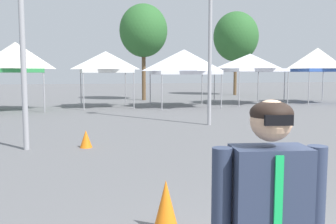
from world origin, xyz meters
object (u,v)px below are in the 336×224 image
at_px(canopy_tent_far_right, 317,60).
at_px(light_pole_opposite_side, 210,3).
at_px(canopy_tent_right_of_center, 184,62).
at_px(tree_behind_tents_left, 236,37).
at_px(traffic_cone_lot_center, 166,206).
at_px(canopy_tent_far_left, 106,62).
at_px(canopy_tent_behind_center, 250,63).
at_px(tree_behind_tents_right, 143,31).
at_px(traffic_cone_near_barrier, 86,139).
at_px(canopy_tent_center, 16,57).

xyz_separation_m(canopy_tent_far_right, light_pole_opposite_side, (-10.77, -8.11, 1.67)).
xyz_separation_m(canopy_tent_right_of_center, light_pole_opposite_side, (-1.40, -7.50, 1.90)).
bearing_deg(tree_behind_tents_left, traffic_cone_lot_center, -117.08).
bearing_deg(tree_behind_tents_left, light_pole_opposite_side, -118.19).
bearing_deg(canopy_tent_far_left, light_pole_opposite_side, -70.67).
distance_m(canopy_tent_behind_center, tree_behind_tents_right, 8.08).
relative_size(canopy_tent_behind_center, traffic_cone_near_barrier, 8.09).
bearing_deg(canopy_tent_right_of_center, tree_behind_tents_right, 100.09).
xyz_separation_m(canopy_tent_right_of_center, canopy_tent_far_right, (9.36, 0.60, 0.23)).
height_order(canopy_tent_center, traffic_cone_lot_center, canopy_tent_center).
distance_m(light_pole_opposite_side, traffic_cone_lot_center, 10.50).
distance_m(light_pole_opposite_side, tree_behind_tents_right, 13.65).
bearing_deg(light_pole_opposite_side, tree_behind_tents_left, 61.81).
height_order(canopy_tent_far_left, tree_behind_tents_left, tree_behind_tents_left).
distance_m(canopy_tent_behind_center, traffic_cone_lot_center, 20.21).
bearing_deg(canopy_tent_behind_center, traffic_cone_near_barrier, -132.69).
bearing_deg(canopy_tent_center, canopy_tent_far_left, 9.34).
xyz_separation_m(canopy_tent_right_of_center, traffic_cone_lot_center, (-5.44, -16.25, -2.27)).
bearing_deg(traffic_cone_near_barrier, canopy_tent_center, 105.00).
height_order(light_pole_opposite_side, tree_behind_tents_right, light_pole_opposite_side).
xyz_separation_m(canopy_tent_behind_center, tree_behind_tents_left, (3.42, 9.28, 2.58)).
xyz_separation_m(canopy_tent_far_left, tree_behind_tents_right, (3.26, 5.22, 2.40)).
bearing_deg(canopy_tent_center, tree_behind_tents_right, 37.07).
distance_m(tree_behind_tents_right, traffic_cone_near_barrier, 18.19).
bearing_deg(traffic_cone_near_barrier, traffic_cone_lot_center, -83.16).
bearing_deg(canopy_tent_far_left, canopy_tent_right_of_center, -11.86).
bearing_deg(canopy_tent_far_right, canopy_tent_right_of_center, -176.32).
height_order(canopy_tent_center, tree_behind_tents_right, tree_behind_tents_right).
distance_m(tree_behind_tents_right, traffic_cone_lot_center, 23.27).
height_order(canopy_tent_far_left, light_pole_opposite_side, light_pole_opposite_side).
relative_size(canopy_tent_behind_center, tree_behind_tents_right, 0.54).
distance_m(canopy_tent_behind_center, light_pole_opposite_side, 10.70).
distance_m(canopy_tent_right_of_center, traffic_cone_near_barrier, 12.54).
distance_m(canopy_tent_center, light_pole_opposite_side, 10.93).
bearing_deg(canopy_tent_far_left, canopy_tent_center, -170.66).
relative_size(canopy_tent_far_left, tree_behind_tents_left, 0.43).
relative_size(canopy_tent_center, traffic_cone_lot_center, 5.51).
bearing_deg(canopy_tent_behind_center, canopy_tent_center, -176.22).
bearing_deg(canopy_tent_far_right, canopy_tent_behind_center, 174.39).
bearing_deg(canopy_tent_far_left, traffic_cone_lot_center, -93.60).
height_order(traffic_cone_lot_center, traffic_cone_near_barrier, traffic_cone_lot_center).
height_order(canopy_tent_center, canopy_tent_right_of_center, canopy_tent_center).
bearing_deg(traffic_cone_near_barrier, canopy_tent_right_of_center, 60.29).
bearing_deg(canopy_tent_right_of_center, traffic_cone_lot_center, -108.50).
xyz_separation_m(canopy_tent_far_left, tree_behind_tents_left, (12.52, 9.42, 2.62)).
bearing_deg(tree_behind_tents_left, canopy_tent_behind_center, -110.23).
bearing_deg(light_pole_opposite_side, traffic_cone_lot_center, -114.76).
relative_size(canopy_tent_center, canopy_tent_far_left, 1.11).
xyz_separation_m(canopy_tent_far_left, light_pole_opposite_side, (2.95, -8.42, 1.92)).
xyz_separation_m(canopy_tent_far_left, traffic_cone_near_barrier, (-1.75, -11.61, -2.34)).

